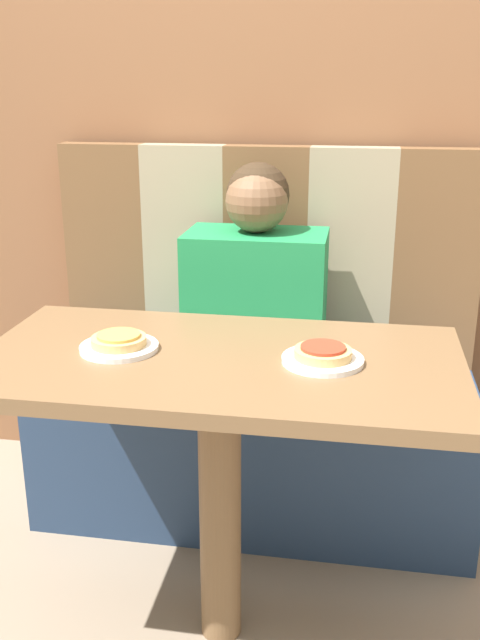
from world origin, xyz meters
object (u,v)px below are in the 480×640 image
(person, at_px, (256,286))
(pizza_right, at_px, (323,353))
(plate_left, at_px, (119,348))
(plate_right, at_px, (323,360))
(pizza_left, at_px, (118,340))

(person, relative_size, pizza_right, 5.23)
(plate_left, distance_m, pizza_right, 0.46)
(pizza_right, bearing_deg, person, 111.90)
(plate_right, bearing_deg, plate_left, 180.00)
(plate_right, bearing_deg, pizza_right, 90.00)
(person, relative_size, pizza_left, 5.23)
(person, height_order, pizza_left, person)
(pizza_left, bearing_deg, plate_left, -90.00)
(plate_left, bearing_deg, pizza_left, 90.00)
(pizza_right, bearing_deg, plate_right, -90.00)
(pizza_left, distance_m, pizza_right, 0.46)
(person, distance_m, pizza_left, 0.61)
(person, xyz_separation_m, plate_right, (0.23, -0.57, 0.00))
(person, relative_size, plate_left, 3.68)
(plate_right, relative_size, pizza_right, 1.42)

